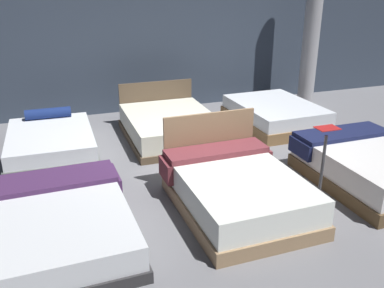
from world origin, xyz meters
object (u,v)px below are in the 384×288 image
at_px(bed_0, 56,224).
at_px(bed_4, 170,126).
at_px(bed_1, 236,190).
at_px(price_sign, 321,176).
at_px(bed_5, 275,114).
at_px(bed_2, 370,167).
at_px(support_pillar, 312,28).
at_px(bed_3, 51,142).

height_order(bed_0, bed_4, bed_4).
relative_size(bed_0, bed_1, 1.08).
height_order(bed_0, price_sign, price_sign).
xyz_separation_m(bed_5, price_sign, (-1.08, -3.03, 0.19)).
xyz_separation_m(bed_2, price_sign, (-1.06, -0.29, 0.16)).
bearing_deg(price_sign, bed_2, 15.03).
distance_m(bed_1, support_pillar, 5.51).
distance_m(bed_0, bed_1, 2.23).
bearing_deg(bed_0, bed_3, 87.64).
height_order(bed_0, bed_2, bed_2).
bearing_deg(bed_3, support_pillar, 12.08).
xyz_separation_m(bed_3, price_sign, (3.25, -3.03, 0.22)).
bearing_deg(bed_3, bed_5, 1.12).
xyz_separation_m(bed_2, bed_5, (0.02, 2.75, -0.04)).
relative_size(bed_3, bed_5, 0.97).
bearing_deg(bed_4, bed_2, -51.19).
distance_m(bed_4, bed_5, 2.20).
bearing_deg(bed_1, price_sign, -15.20).
xyz_separation_m(bed_0, bed_2, (4.36, -0.02, 0.05)).
relative_size(bed_1, price_sign, 1.87).
bearing_deg(price_sign, bed_1, 165.46).
relative_size(bed_2, price_sign, 1.87).
height_order(bed_4, price_sign, price_sign).
relative_size(bed_3, bed_4, 0.94).
bearing_deg(bed_2, support_pillar, 68.71).
distance_m(bed_2, support_pillar, 4.41).
distance_m(bed_0, bed_2, 4.36).
xyz_separation_m(bed_4, price_sign, (1.12, -3.05, 0.19)).
relative_size(bed_1, bed_3, 1.02).
height_order(bed_1, price_sign, price_sign).
xyz_separation_m(bed_1, bed_4, (-0.05, 2.77, -0.04)).
distance_m(bed_2, bed_3, 5.11).
bearing_deg(bed_5, support_pillar, 36.26).
distance_m(price_sign, support_pillar, 5.06).
bearing_deg(price_sign, bed_0, 174.65).
relative_size(bed_3, price_sign, 1.83).
distance_m(bed_1, bed_2, 2.13).
bearing_deg(bed_0, support_pillar, 31.99).
bearing_deg(bed_4, bed_5, 0.06).
relative_size(bed_0, bed_4, 1.03).
distance_m(bed_2, price_sign, 1.11).
bearing_deg(support_pillar, bed_5, -142.48).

